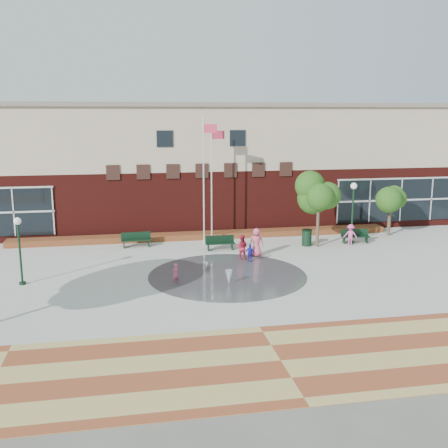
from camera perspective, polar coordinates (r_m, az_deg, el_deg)
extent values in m
plane|color=#666056|center=(25.21, 1.65, -7.65)|extent=(120.00, 120.00, 0.00)
cube|color=#A8A8A0|center=(28.94, 0.00, -5.04)|extent=(46.00, 18.00, 0.01)
cube|color=brown|center=(18.96, 6.19, -14.60)|extent=(46.00, 6.00, 0.01)
cylinder|color=#383A3D|center=(28.00, 0.37, -5.62)|extent=(8.40, 8.40, 0.01)
cube|color=#48110E|center=(41.50, -3.36, 3.32)|extent=(44.00, 10.00, 4.50)
cube|color=tan|center=(41.06, -3.44, 9.54)|extent=(44.00, 10.00, 4.50)
cube|color=slate|center=(41.03, -3.48, 12.75)|extent=(44.40, 10.40, 0.30)
cube|color=black|center=(41.40, 18.65, 2.50)|extent=(10.00, 0.12, 3.19)
cube|color=black|center=(35.83, -6.47, 9.21)|extent=(1.10, 0.10, 1.10)
cube|color=black|center=(36.52, 1.49, 9.33)|extent=(1.10, 0.10, 1.10)
cube|color=#A50D1A|center=(36.18, -2.17, -1.58)|extent=(26.00, 1.20, 0.40)
cylinder|color=white|center=(33.64, -2.23, 4.43)|extent=(0.10, 0.10, 8.13)
sphere|color=white|center=(33.35, -2.29, 11.46)|extent=(0.16, 0.16, 0.16)
cube|color=#BA2C47|center=(33.25, -1.53, 10.35)|extent=(0.82, 0.38, 0.55)
cylinder|color=white|center=(34.96, -1.37, 4.35)|extent=(0.10, 0.10, 7.67)
sphere|color=white|center=(34.66, -1.40, 10.73)|extent=(0.16, 0.16, 0.16)
cube|color=#BA2C47|center=(34.76, -0.67, 9.68)|extent=(0.89, 0.04, 0.54)
cylinder|color=black|center=(28.00, -21.30, -3.15)|extent=(0.11, 0.11, 3.11)
cylinder|color=black|center=(28.40, -21.08, -6.05)|extent=(0.33, 0.33, 0.15)
sphere|color=silver|center=(27.63, -21.57, 0.30)|extent=(0.37, 0.37, 0.37)
cylinder|color=black|center=(35.37, 13.79, 0.80)|extent=(0.13, 0.13, 3.65)
cylinder|color=black|center=(35.74, 13.65, -1.94)|extent=(0.39, 0.39, 0.17)
sphere|color=silver|center=(35.05, 13.95, 4.04)|extent=(0.43, 0.43, 0.43)
cube|color=black|center=(34.15, -9.53, -1.74)|extent=(1.93, 0.64, 0.06)
cube|color=black|center=(34.32, -9.57, -1.25)|extent=(1.90, 0.16, 0.48)
cube|color=black|center=(32.94, -0.41, -2.11)|extent=(1.83, 0.52, 0.06)
cube|color=black|center=(33.10, -0.48, -1.63)|extent=(1.83, 0.06, 0.46)
cube|color=black|center=(35.79, 14.12, -1.33)|extent=(1.89, 0.73, 0.06)
cube|color=black|center=(35.95, 14.03, -0.88)|extent=(1.83, 0.27, 0.46)
cylinder|color=black|center=(34.43, 9.00, -1.53)|extent=(0.62, 0.62, 1.04)
cylinder|color=black|center=(34.31, 9.03, -0.65)|extent=(0.67, 0.67, 0.06)
cylinder|color=#403225|center=(34.13, 10.17, -0.11)|extent=(0.20, 0.20, 2.88)
cylinder|color=#403225|center=(38.56, 17.56, 0.63)|extent=(0.22, 0.22, 2.53)
cone|color=white|center=(26.56, 0.52, -6.62)|extent=(0.37, 0.37, 0.72)
cone|color=white|center=(29.02, -1.92, -5.00)|extent=(0.18, 0.18, 0.40)
imported|color=#C14A6E|center=(26.64, -5.30, -5.40)|extent=(0.47, 0.43, 1.08)
imported|color=#AC1E35|center=(30.79, 1.94, -2.56)|extent=(0.87, 0.78, 1.49)
imported|color=#CB4E69|center=(31.52, 3.55, -2.01)|extent=(0.97, 0.77, 1.73)
imported|color=#201BA7|center=(30.31, 2.86, -3.21)|extent=(0.68, 0.49, 1.08)
imported|color=#D95097|center=(35.12, 13.60, -1.16)|extent=(1.03, 0.80, 1.40)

